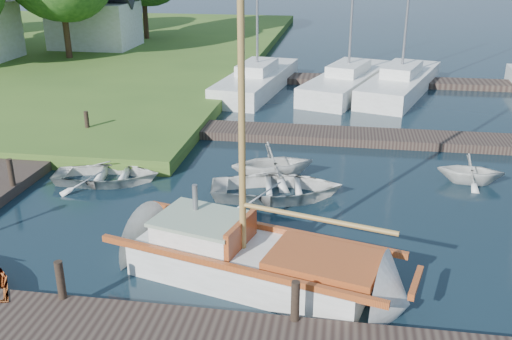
# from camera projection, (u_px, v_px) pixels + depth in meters

# --- Properties ---
(ground) EXTENTS (160.00, 160.00, 0.00)m
(ground) POSITION_uv_depth(u_px,v_px,m) (256.00, 212.00, 15.30)
(ground) COLOR black
(ground) RESTS_ON ground
(left_dock) EXTENTS (2.20, 18.00, 0.30)m
(left_dock) POSITION_uv_depth(u_px,v_px,m) (19.00, 164.00, 18.24)
(left_dock) COLOR black
(left_dock) RESTS_ON ground
(far_dock) EXTENTS (14.00, 1.60, 0.30)m
(far_dock) POSITION_uv_depth(u_px,v_px,m) (337.00, 136.00, 20.93)
(far_dock) COLOR black
(far_dock) RESTS_ON ground
(pontoon) EXTENTS (30.00, 1.60, 0.30)m
(pontoon) POSITION_uv_depth(u_px,v_px,m) (503.00, 85.00, 28.51)
(pontoon) COLOR black
(pontoon) RESTS_ON ground
(mooring_post_1) EXTENTS (0.16, 0.16, 0.80)m
(mooring_post_1) POSITION_uv_depth(u_px,v_px,m) (60.00, 280.00, 10.88)
(mooring_post_1) COLOR black
(mooring_post_1) RESTS_ON near_dock
(mooring_post_2) EXTENTS (0.16, 0.16, 0.80)m
(mooring_post_2) POSITION_uv_depth(u_px,v_px,m) (295.00, 301.00, 10.23)
(mooring_post_2) COLOR black
(mooring_post_2) RESTS_ON near_dock
(mooring_post_4) EXTENTS (0.16, 0.16, 0.80)m
(mooring_post_4) POSITION_uv_depth(u_px,v_px,m) (11.00, 172.00, 16.06)
(mooring_post_4) COLOR black
(mooring_post_4) RESTS_ON left_dock
(mooring_post_5) EXTENTS (0.16, 0.16, 0.80)m
(mooring_post_5) POSITION_uv_depth(u_px,v_px,m) (87.00, 122.00, 20.65)
(mooring_post_5) COLOR black
(mooring_post_5) RESTS_ON left_dock
(sailboat) EXTENTS (7.41, 3.74, 9.83)m
(sailboat) POSITION_uv_depth(u_px,v_px,m) (259.00, 265.00, 12.09)
(sailboat) COLOR beige
(sailboat) RESTS_ON ground
(tender_a) EXTENTS (3.43, 2.67, 0.65)m
(tender_a) POSITION_uv_depth(u_px,v_px,m) (106.00, 172.00, 17.09)
(tender_a) COLOR beige
(tender_a) RESTS_ON ground
(tender_b) EXTENTS (3.06, 2.85, 1.31)m
(tender_b) POSITION_uv_depth(u_px,v_px,m) (273.00, 160.00, 17.12)
(tender_b) COLOR beige
(tender_b) RESTS_ON ground
(tender_c) EXTENTS (4.08, 3.21, 0.77)m
(tender_c) POSITION_uv_depth(u_px,v_px,m) (277.00, 185.00, 16.04)
(tender_c) COLOR beige
(tender_c) RESTS_ON ground
(tender_d) EXTENTS (2.06, 1.82, 1.01)m
(tender_d) POSITION_uv_depth(u_px,v_px,m) (471.00, 167.00, 16.97)
(tender_d) COLOR beige
(tender_d) RESTS_ON ground
(marina_boat_0) EXTENTS (3.32, 8.41, 10.58)m
(marina_boat_0) POSITION_uv_depth(u_px,v_px,m) (257.00, 79.00, 27.97)
(marina_boat_0) COLOR beige
(marina_boat_0) RESTS_ON ground
(marina_boat_1) EXTENTS (4.61, 8.56, 10.05)m
(marina_boat_1) POSITION_uv_depth(u_px,v_px,m) (348.00, 80.00, 27.78)
(marina_boat_1) COLOR beige
(marina_boat_1) RESTS_ON ground
(marina_boat_2) EXTENTS (4.67, 8.71, 12.14)m
(marina_boat_2) POSITION_uv_depth(u_px,v_px,m) (401.00, 81.00, 27.47)
(marina_boat_2) COLOR beige
(marina_boat_2) RESTS_ON ground
(house_c) EXTENTS (5.25, 4.00, 5.28)m
(house_c) POSITION_uv_depth(u_px,v_px,m) (94.00, 14.00, 36.60)
(house_c) COLOR beige
(house_c) RESTS_ON shore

